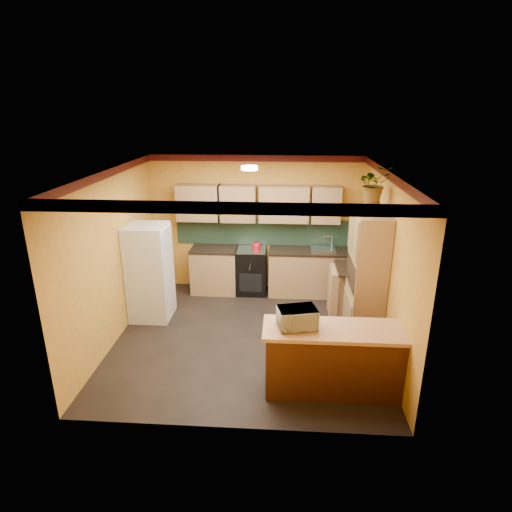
{
  "coord_description": "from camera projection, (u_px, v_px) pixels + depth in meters",
  "views": [
    {
      "loc": [
        0.56,
        -6.14,
        3.6
      ],
      "look_at": [
        0.11,
        0.45,
        1.25
      ],
      "focal_mm": 30.0,
      "sensor_mm": 36.0,
      "label": 1
    }
  ],
  "objects": [
    {
      "name": "bar_top",
      "position": [
        338.0,
        330.0,
        5.4
      ],
      "size": [
        1.9,
        0.65,
        0.05
      ],
      "primitive_type": "cube",
      "color": "tan",
      "rests_on": "breakfast_bar"
    },
    {
      "name": "countertop_right",
      "position": [
        354.0,
        268.0,
        7.46
      ],
      "size": [
        0.62,
        0.8,
        0.04
      ],
      "primitive_type": "cube",
      "color": "black",
      "rests_on": "base_cabinets_right"
    },
    {
      "name": "pantry",
      "position": [
        366.0,
        279.0,
        6.62
      ],
      "size": [
        0.48,
        0.9,
        2.1
      ],
      "primitive_type": "cube",
      "color": "tan",
      "rests_on": "ground"
    },
    {
      "name": "breakfast_bar",
      "position": [
        336.0,
        362.0,
        5.56
      ],
      "size": [
        1.8,
        0.55,
        0.88
      ],
      "primitive_type": "cube",
      "color": "#4D2412",
      "rests_on": "ground"
    },
    {
      "name": "sink",
      "position": [
        323.0,
        250.0,
        8.31
      ],
      "size": [
        0.48,
        0.4,
        0.03
      ],
      "primitive_type": "cube",
      "color": "silver",
      "rests_on": "countertop_back"
    },
    {
      "name": "microwave",
      "position": [
        297.0,
        318.0,
        5.38
      ],
      "size": [
        0.54,
        0.43,
        0.26
      ],
      "primitive_type": "imported",
      "rotation": [
        0.0,
        0.0,
        0.25
      ],
      "color": "silver",
      "rests_on": "bar_top"
    },
    {
      "name": "countertop_back",
      "position": [
        283.0,
        250.0,
        8.37
      ],
      "size": [
        3.65,
        0.62,
        0.04
      ],
      "primitive_type": "cube",
      "color": "black",
      "rests_on": "base_cabinets_back"
    },
    {
      "name": "kettle",
      "position": [
        257.0,
        246.0,
        8.32
      ],
      "size": [
        0.2,
        0.2,
        0.18
      ],
      "primitive_type": null,
      "rotation": [
        0.0,
        0.0,
        -0.2
      ],
      "color": "red",
      "rests_on": "stove"
    },
    {
      "name": "base_cabinets_back",
      "position": [
        283.0,
        272.0,
        8.52
      ],
      "size": [
        3.65,
        0.6,
        0.88
      ],
      "primitive_type": "cube",
      "color": "tan",
      "rests_on": "ground"
    },
    {
      "name": "stove",
      "position": [
        252.0,
        271.0,
        8.56
      ],
      "size": [
        0.58,
        0.58,
        0.91
      ],
      "primitive_type": "cube",
      "color": "black",
      "rests_on": "ground"
    },
    {
      "name": "fridge",
      "position": [
        149.0,
        272.0,
        7.41
      ],
      "size": [
        0.68,
        0.66,
        1.7
      ],
      "primitive_type": "cube",
      "color": "silver",
      "rests_on": "ground"
    },
    {
      "name": "room_shell",
      "position": [
        249.0,
        208.0,
        6.58
      ],
      "size": [
        4.24,
        4.24,
        2.72
      ],
      "color": "black",
      "rests_on": "ground"
    },
    {
      "name": "fern_pot",
      "position": [
        372.0,
        207.0,
        6.29
      ],
      "size": [
        0.22,
        0.22,
        0.16
      ],
      "primitive_type": "cylinder",
      "color": "#954224",
      "rests_on": "pantry"
    },
    {
      "name": "fern",
      "position": [
        374.0,
        184.0,
        6.17
      ],
      "size": [
        0.55,
        0.51,
        0.52
      ],
      "primitive_type": "imported",
      "rotation": [
        0.0,
        0.0,
        0.24
      ],
      "color": "tan",
      "rests_on": "fern_pot"
    },
    {
      "name": "base_cabinets_right",
      "position": [
        352.0,
        292.0,
        7.61
      ],
      "size": [
        0.6,
        0.8,
        0.88
      ],
      "primitive_type": "cube",
      "color": "tan",
      "rests_on": "ground"
    }
  ]
}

